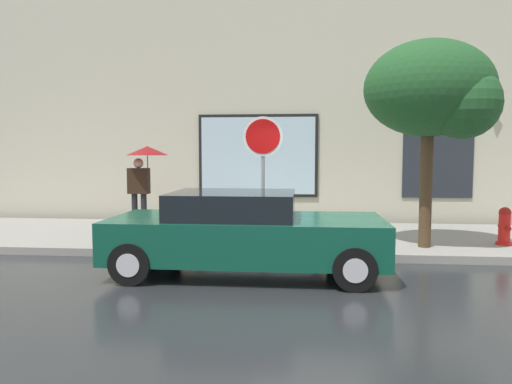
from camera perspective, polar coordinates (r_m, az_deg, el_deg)
ground_plane at (r=7.83m, az=8.08°, el=-9.93°), size 60.00×60.00×0.00m
sidewalk at (r=10.74m, az=7.39°, el=-5.53°), size 20.00×4.00×0.15m
building_facade at (r=13.16m, az=7.16°, el=11.20°), size 20.00×0.67×7.00m
parked_car at (r=7.77m, az=-1.44°, el=-4.91°), size 4.41×1.94×1.34m
fire_hydrant at (r=10.65m, az=27.75°, el=-3.69°), size 0.30×0.44×0.76m
pedestrian_with_umbrella at (r=11.57m, az=-13.29°, el=3.37°), size 1.01×1.01×2.00m
street_tree at (r=9.72m, az=20.83°, el=11.17°), size 2.44×2.07×3.97m
stop_sign at (r=9.10m, az=0.84°, el=4.44°), size 0.76×0.10×2.52m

